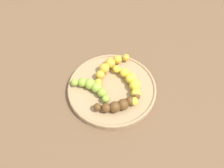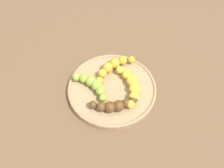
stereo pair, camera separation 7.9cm
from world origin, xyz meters
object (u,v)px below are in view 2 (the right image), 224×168
object	(u,v)px
banana_yellow	(131,85)
banana_spotted	(112,67)
banana_green	(92,84)
banana_overripe	(114,105)
fruit_bowl	(112,89)

from	to	relation	value
banana_yellow	banana_spotted	size ratio (longest dim) A/B	0.83
banana_spotted	banana_green	size ratio (longest dim) A/B	1.12
banana_yellow	banana_overripe	world-z (taller)	banana_yellow
banana_yellow	banana_green	distance (m)	0.13
banana_spotted	banana_green	bearing A→B (deg)	99.19
banana_spotted	banana_yellow	bearing A→B (deg)	177.46
fruit_bowl	banana_green	xyz separation A→B (m)	(-0.03, 0.06, 0.02)
fruit_bowl	banana_overripe	size ratio (longest dim) A/B	2.34
banana_spotted	banana_green	xyz separation A→B (m)	(-0.10, 0.02, -0.00)
banana_green	banana_yellow	bearing A→B (deg)	-49.63
banana_green	banana_spotted	bearing A→B (deg)	0.78
fruit_bowl	banana_spotted	xyz separation A→B (m)	(0.07, 0.03, 0.03)
banana_green	banana_overripe	bearing A→B (deg)	-96.13
banana_spotted	banana_overripe	xyz separation A→B (m)	(-0.13, -0.08, -0.00)
fruit_bowl	banana_overripe	xyz separation A→B (m)	(-0.07, -0.04, 0.02)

